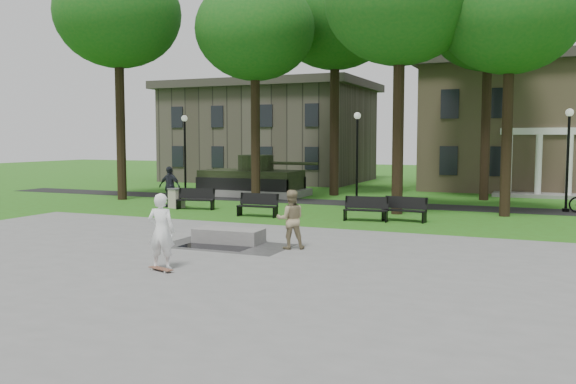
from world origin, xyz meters
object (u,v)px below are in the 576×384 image
at_px(trash_bin, 177,198).
at_px(friend_watching, 291,219).
at_px(park_bench_0, 196,198).
at_px(skateboarder, 161,231).
at_px(concrete_block, 229,236).

bearing_deg(trash_bin, friend_watching, -40.79).
bearing_deg(park_bench_0, skateboarder, -73.72).
relative_size(skateboarder, friend_watching, 1.09).
xyz_separation_m(skateboarder, friend_watching, (1.94, 3.96, -0.08)).
distance_m(park_bench_0, trash_bin, 1.22).
distance_m(skateboarder, trash_bin, 14.24).
bearing_deg(park_bench_0, trash_bin, 161.76).
distance_m(skateboarder, friend_watching, 4.41).
height_order(concrete_block, skateboarder, skateboarder).
bearing_deg(park_bench_0, friend_watching, -55.65).
height_order(concrete_block, park_bench_0, park_bench_0).
bearing_deg(trash_bin, park_bench_0, -6.78).
distance_m(concrete_block, skateboarder, 4.27).
bearing_deg(friend_watching, skateboarder, 36.45).
xyz_separation_m(concrete_block, skateboarder, (0.32, -4.20, 0.75)).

